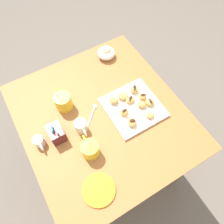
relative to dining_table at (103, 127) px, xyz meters
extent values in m
plane|color=#665B51|center=(0.00, 0.00, -0.60)|extent=(8.00, 8.00, 0.00)
cube|color=#A36633|center=(0.00, 0.00, 0.12)|extent=(0.93, 0.84, 0.04)
cube|color=#A36633|center=(-0.41, -0.36, -0.25)|extent=(0.07, 0.07, 0.71)
cube|color=#A36633|center=(0.41, -0.36, -0.25)|extent=(0.07, 0.07, 0.71)
cube|color=#A36633|center=(0.41, 0.36, -0.25)|extent=(0.07, 0.07, 0.71)
cube|color=white|center=(-0.05, -0.17, 0.15)|extent=(0.28, 0.28, 0.02)
cylinder|color=yellow|center=(-0.15, 0.15, 0.18)|extent=(0.08, 0.08, 0.09)
torus|color=yellow|center=(-0.10, 0.15, 0.19)|extent=(0.06, 0.01, 0.06)
cylinder|color=#331E11|center=(-0.15, 0.15, 0.22)|extent=(0.07, 0.07, 0.01)
cylinder|color=silver|center=(-0.17, 0.15, 0.22)|extent=(0.04, 0.02, 0.11)
cylinder|color=yellow|center=(0.15, 0.15, 0.19)|extent=(0.09, 0.09, 0.09)
torus|color=yellow|center=(0.21, 0.15, 0.19)|extent=(0.06, 0.01, 0.06)
cylinder|color=#331E11|center=(0.15, 0.15, 0.23)|extent=(0.08, 0.08, 0.01)
cylinder|color=silver|center=(0.13, 0.15, 0.22)|extent=(0.03, 0.05, 0.12)
cylinder|color=white|center=(-0.02, 0.13, 0.18)|extent=(0.06, 0.06, 0.07)
cone|color=white|center=(0.01, 0.13, 0.20)|extent=(0.02, 0.02, 0.02)
torus|color=white|center=(-0.06, 0.13, 0.18)|extent=(0.05, 0.01, 0.05)
cylinder|color=white|center=(-0.02, 0.13, 0.21)|extent=(0.05, 0.05, 0.01)
cube|color=#561E23|center=(0.01, 0.25, 0.18)|extent=(0.09, 0.07, 0.08)
cube|color=white|center=(-0.01, 0.25, 0.23)|extent=(0.04, 0.01, 0.03)
cube|color=#2D84D1|center=(0.01, 0.26, 0.23)|extent=(0.04, 0.01, 0.03)
cube|color=#2D84D1|center=(0.01, 0.26, 0.23)|extent=(0.04, 0.02, 0.03)
ellipsoid|color=white|center=(0.35, -0.23, 0.17)|extent=(0.11, 0.11, 0.06)
sphere|color=#F4E5B2|center=(0.35, -0.23, 0.19)|extent=(0.06, 0.06, 0.06)
ellipsoid|color=green|center=(0.37, -0.23, 0.21)|extent=(0.02, 0.03, 0.01)
cylinder|color=white|center=(0.02, 0.34, 0.17)|extent=(0.05, 0.05, 0.05)
cone|color=white|center=(0.04, 0.34, 0.19)|extent=(0.02, 0.02, 0.02)
torus|color=white|center=(-0.02, 0.34, 0.17)|extent=(0.04, 0.01, 0.04)
cylinder|color=#381E11|center=(0.02, 0.34, 0.19)|extent=(0.04, 0.04, 0.01)
cylinder|color=orange|center=(-0.33, 0.20, 0.15)|extent=(0.15, 0.15, 0.01)
cube|color=silver|center=(0.02, 0.06, 0.14)|extent=(0.11, 0.12, 0.00)
ellipsoid|color=silver|center=(0.07, 0.01, 0.14)|extent=(0.03, 0.02, 0.01)
ellipsoid|color=#DBA351|center=(-0.07, -0.21, 0.17)|extent=(0.06, 0.06, 0.04)
ellipsoid|color=#DBA351|center=(-0.01, -0.17, 0.17)|extent=(0.05, 0.06, 0.03)
ellipsoid|color=#381E11|center=(-0.01, -0.17, 0.19)|extent=(0.03, 0.04, 0.00)
ellipsoid|color=#DBA351|center=(-0.06, -0.10, 0.17)|extent=(0.05, 0.05, 0.04)
ellipsoid|color=#381E11|center=(-0.06, -0.10, 0.19)|extent=(0.02, 0.03, 0.00)
ellipsoid|color=#DBA351|center=(-0.08, -0.25, 0.17)|extent=(0.06, 0.06, 0.03)
ellipsoid|color=#381E11|center=(-0.08, -0.25, 0.19)|extent=(0.04, 0.02, 0.00)
ellipsoid|color=#DBA351|center=(0.03, -0.09, 0.18)|extent=(0.07, 0.07, 0.04)
ellipsoid|color=#DBA351|center=(-0.13, -0.10, 0.17)|extent=(0.06, 0.05, 0.04)
ellipsoid|color=#381E11|center=(-0.13, -0.10, 0.19)|extent=(0.03, 0.04, 0.00)
ellipsoid|color=#DBA351|center=(0.03, -0.15, 0.17)|extent=(0.08, 0.08, 0.03)
ellipsoid|color=#DBA351|center=(-0.14, -0.21, 0.17)|extent=(0.05, 0.05, 0.03)
ellipsoid|color=#DBA351|center=(0.03, -0.23, 0.17)|extent=(0.06, 0.06, 0.04)
ellipsoid|color=#381E11|center=(0.03, -0.23, 0.19)|extent=(0.04, 0.03, 0.00)
ellipsoid|color=#DBA351|center=(-0.03, -0.24, 0.17)|extent=(0.05, 0.05, 0.04)
ellipsoid|color=#381E11|center=(-0.03, -0.24, 0.19)|extent=(0.02, 0.03, 0.00)
camera|label=1|loc=(-0.50, 0.23, 1.16)|focal=34.70mm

